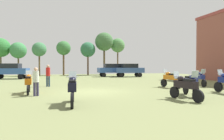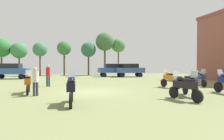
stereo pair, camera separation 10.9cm
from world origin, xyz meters
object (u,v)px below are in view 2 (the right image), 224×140
Objects in this scene: motorcycle_2 at (190,83)px; tree_2 at (64,48)px; motorcycle_7 at (199,78)px; motorcycle_9 at (170,79)px; motorcycle_6 at (184,86)px; person_1 at (35,79)px; car_1 at (112,69)px; car_2 at (11,70)px; tree_7 at (88,50)px; motorcycle_3 at (28,82)px; car_3 at (130,69)px; person_3 at (48,74)px; tree_6 at (1,48)px; tree_1 at (19,51)px; motorcycle_5 at (71,88)px; tree_3 at (40,50)px; tree_8 at (105,42)px; tree_5 at (118,46)px.

tree_2 reaches higher than motorcycle_2.
motorcycle_9 is (-2.96, -0.39, 0.01)m from motorcycle_7.
person_1 reaches higher than motorcycle_6.
motorcycle_6 is 0.50× the size of car_1.
car_2 reaches higher than person_1.
tree_7 is at bearing 87.38° from motorcycle_9.
motorcycle_3 is 19.20m from car_3.
person_1 is at bearing -103.51° from person_3.
motorcycle_7 is 0.36× the size of tree_6.
tree_1 is (-16.81, 7.18, 3.02)m from car_3.
motorcycle_9 is 0.35× the size of tree_6.
person_3 is at bearing 119.77° from motorcycle_6.
tree_7 is at bearing -14.60° from tree_2.
car_1 is at bearing -22.07° from tree_1.
car_3 is 18.53m from tree_1.
car_1 is at bearing -20.41° from tree_6.
tree_6 is (-2.78, 0.55, 0.45)m from tree_1.
motorcycle_6 is 19.91m from car_3.
motorcycle_6 is 7.62m from motorcycle_7.
motorcycle_5 is 27.56m from tree_1.
person_3 is at bearing 60.69° from person_1.
motorcycle_5 reaches higher than motorcycle_7.
tree_7 reaches higher than car_1.
motorcycle_5 is at bearing -88.78° from person_3.
tree_8 reaches higher than tree_3.
motorcycle_6 is at bearing 57.90° from motorcycle_2.
motorcycle_6 is at bearing -64.35° from tree_1.
motorcycle_6 is 1.01× the size of motorcycle_9.
motorcycle_2 is 0.31× the size of tree_5.
motorcycle_6 is 0.98× the size of motorcycle_7.
tree_3 is (-11.75, 20.75, 3.62)m from motorcycle_9.
motorcycle_2 is at bearing 56.65° from motorcycle_7.
tree_5 reaches higher than motorcycle_7.
motorcycle_3 is 0.51× the size of car_3.
tree_2 reaches higher than person_1.
car_2 reaches higher than motorcycle_9.
tree_1 is at bearing 109.81° from motorcycle_5.
motorcycle_3 is 1.33× the size of person_1.
person_1 is at bearing -77.20° from tree_1.
motorcycle_2 is at bearing 176.61° from car_1.
motorcycle_9 is 0.36× the size of tree_2.
tree_7 is 0.76× the size of tree_8.
car_2 is 2.72× the size of person_1.
tree_8 is at bearing -173.78° from tree_5.
tree_6 reaches higher than car_2.
person_1 is at bearing -116.87° from tree_5.
motorcycle_2 is 0.38× the size of tree_3.
car_1 is (1.63, 20.82, 0.45)m from motorcycle_6.
motorcycle_9 is 0.48× the size of car_2.
person_3 is (5.23, -10.77, -0.10)m from car_2.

